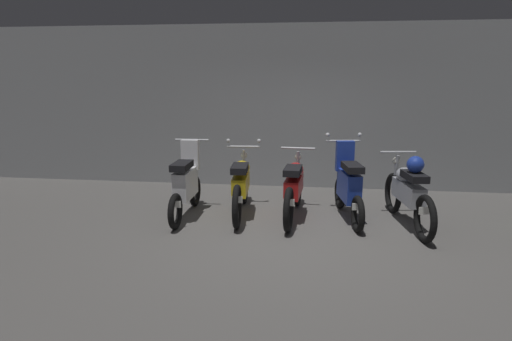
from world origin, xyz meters
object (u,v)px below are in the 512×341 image
motorbike_slot_3 (348,185)px  motorbike_slot_4 (408,191)px  motorbike_slot_1 (241,184)px  motorbike_slot_2 (294,187)px  motorbike_slot_0 (186,184)px

motorbike_slot_3 → motorbike_slot_4: size_ratio=0.86×
motorbike_slot_1 → motorbike_slot_3: motorbike_slot_3 is taller
motorbike_slot_1 → motorbike_slot_2: size_ratio=1.00×
motorbike_slot_2 → motorbike_slot_3: size_ratio=1.17×
motorbike_slot_0 → motorbike_slot_4: 3.37m
motorbike_slot_0 → motorbike_slot_3: size_ratio=1.00×
motorbike_slot_3 → motorbike_slot_4: bearing=-15.3°
motorbike_slot_1 → motorbike_slot_4: motorbike_slot_1 is taller
motorbike_slot_0 → motorbike_slot_1: bearing=14.1°
motorbike_slot_2 → motorbike_slot_3: 0.84m
motorbike_slot_1 → motorbike_slot_3: (1.68, -0.00, 0.04)m
motorbike_slot_2 → motorbike_slot_4: (1.68, -0.18, 0.04)m
motorbike_slot_4 → motorbike_slot_3: bearing=164.7°
motorbike_slot_2 → motorbike_slot_4: size_ratio=1.00×
motorbike_slot_1 → motorbike_slot_3: bearing=-0.0°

